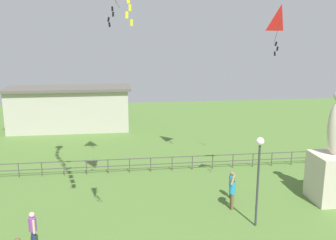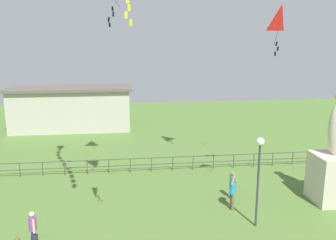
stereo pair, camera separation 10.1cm
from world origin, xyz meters
name	(u,v)px [view 1 (the left image)]	position (x,y,z in m)	size (l,w,h in m)	color
statue_monument	(332,169)	(10.16, 8.43, 1.78)	(1.97, 1.97, 5.91)	beige
lamppost	(259,162)	(5.31, 6.36, 3.09)	(0.36, 0.36, 4.23)	#38383D
person_4	(232,183)	(5.07, 9.35, 0.89)	(0.29, 0.46, 1.54)	navy
person_5	(33,228)	(-4.37, 5.67, 0.95)	(0.31, 0.47, 1.66)	navy
person_6	(232,191)	(4.72, 8.14, 0.99)	(0.32, 0.51, 1.98)	brown
kite_7	(281,20)	(6.42, 7.55, 9.26)	(0.80, 0.68, 2.23)	red
waterfront_railing	(129,163)	(-0.30, 14.00, 0.62)	(36.02, 0.06, 0.95)	#4C4742
pavilion_building	(70,108)	(-5.44, 26.00, 2.05)	(11.39, 4.12, 4.04)	#B7B2A3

